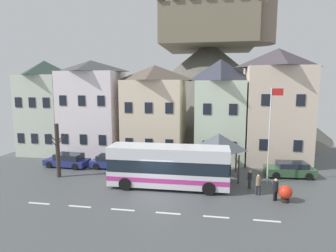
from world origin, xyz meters
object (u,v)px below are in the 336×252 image
transit_bus (169,167)px  harbour_buoy (285,193)px  parked_car_00 (112,162)px  parked_car_02 (68,160)px  bare_tree_00 (58,150)px  townhouse_02 (155,112)px  townhouse_03 (220,110)px  townhouse_00 (47,108)px  hilltop_castle (208,84)px  parked_car_01 (290,169)px  public_bench (193,163)px  pedestrian_02 (222,173)px  townhouse_01 (92,109)px  flagpole (271,129)px  townhouse_04 (276,106)px  pedestrian_03 (258,184)px  pedestrian_00 (276,188)px  bus_shelter (219,142)px  pedestrian_01 (250,178)px

transit_bus → harbour_buoy: transit_bus is taller
parked_car_00 → parked_car_02: parked_car_02 is taller
parked_car_00 → bare_tree_00: size_ratio=0.89×
townhouse_02 → townhouse_03: size_ratio=0.95×
townhouse_00 → parked_car_02: townhouse_00 is taller
townhouse_00 → hilltop_castle: (18.40, 18.46, 2.84)m
transit_bus → parked_car_01: size_ratio=2.23×
transit_bus → public_bench: (1.43, 5.96, -1.20)m
bare_tree_00 → townhouse_00: bearing=126.7°
parked_car_00 → pedestrian_02: bearing=-12.1°
townhouse_01 → flagpole: townhouse_01 is taller
townhouse_04 → pedestrian_03: bearing=-105.9°
townhouse_03 → transit_bus: 11.37m
transit_bus → hilltop_castle: bearing=84.9°
townhouse_02 → pedestrian_00: townhouse_02 is taller
townhouse_02 → pedestrian_02: bearing=-46.9°
townhouse_04 → parked_car_00: bearing=-160.7°
townhouse_02 → pedestrian_00: (11.05, -11.06, -4.26)m
townhouse_00 → pedestrian_02: townhouse_00 is taller
public_bench → bus_shelter: bearing=-45.7°
hilltop_castle → transit_bus: size_ratio=4.03×
pedestrian_00 → townhouse_03: bearing=108.9°
parked_car_01 → pedestrian_01: (-3.84, -3.64, 0.17)m
townhouse_01 → parked_car_00: bearing=-49.8°
pedestrian_00 → townhouse_00: bearing=156.2°
bare_tree_00 → hilltop_castle: bearing=65.7°
pedestrian_01 → bare_tree_00: (-16.34, 0.08, 1.61)m
townhouse_00 → townhouse_01: 5.81m
townhouse_00 → townhouse_01: bearing=-1.0°
townhouse_03 → pedestrian_01: bearing=-75.5°
townhouse_04 → flagpole: townhouse_04 is taller
townhouse_02 → pedestrian_02: townhouse_02 is taller
townhouse_04 → bare_tree_00: size_ratio=2.49×
pedestrian_02 → pedestrian_03: pedestrian_03 is taller
transit_bus → townhouse_03: bearing=67.7°
bus_shelter → pedestrian_02: 2.84m
bus_shelter → pedestrian_00: bearing=-50.5°
transit_bus → parked_car_02: (-10.92, 4.04, -1.02)m
transit_bus → bus_shelter: (3.87, 3.47, 1.45)m
hilltop_castle → transit_bus: 28.64m
pedestrian_00 → public_bench: bearing=131.2°
hilltop_castle → pedestrian_02: bearing=-85.4°
transit_bus → pedestrian_00: bearing=-10.4°
parked_car_01 → flagpole: 4.87m
townhouse_03 → harbour_buoy: townhouse_03 is taller
parked_car_00 → harbour_buoy: (14.78, -5.81, 0.02)m
townhouse_00 → transit_bus: 19.14m
townhouse_02 → pedestrian_02: (7.43, -7.93, -4.28)m
pedestrian_02 → parked_car_00: bearing=166.6°
townhouse_00 → harbour_buoy: townhouse_00 is taller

